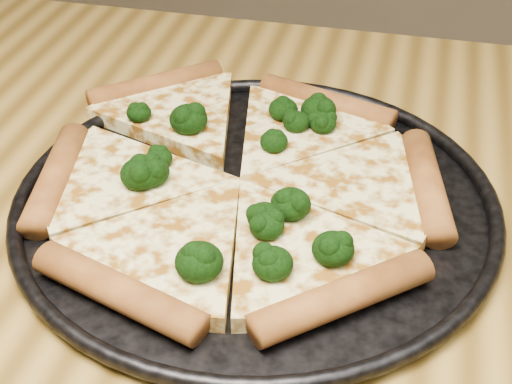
# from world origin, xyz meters

# --- Properties ---
(dining_table) EXTENTS (1.20, 0.90, 0.75)m
(dining_table) POSITION_xyz_m (0.00, 0.00, 0.66)
(dining_table) COLOR olive
(dining_table) RESTS_ON ground
(pizza_pan) EXTENTS (0.38, 0.38, 0.02)m
(pizza_pan) POSITION_xyz_m (-0.03, 0.09, 0.76)
(pizza_pan) COLOR black
(pizza_pan) RESTS_ON dining_table
(pizza) EXTENTS (0.35, 0.36, 0.03)m
(pizza) POSITION_xyz_m (-0.05, 0.11, 0.77)
(pizza) COLOR #FCF29A
(pizza) RESTS_ON pizza_pan
(broccoli_florets) EXTENTS (0.22, 0.25, 0.03)m
(broccoli_florets) POSITION_xyz_m (-0.04, 0.10, 0.78)
(broccoli_florets) COLOR black
(broccoli_florets) RESTS_ON pizza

